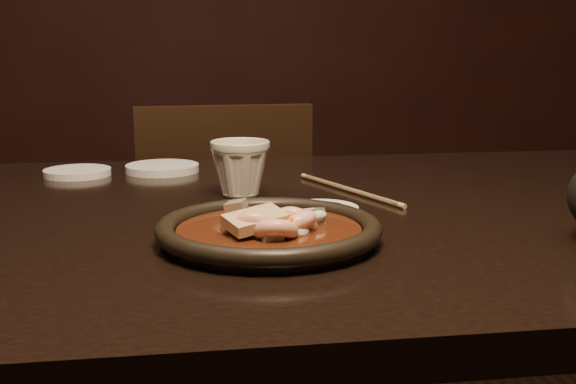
{
  "coord_description": "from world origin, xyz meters",
  "views": [
    {
      "loc": [
        -0.17,
        -0.95,
        0.98
      ],
      "look_at": [
        -0.05,
        -0.12,
        0.8
      ],
      "focal_mm": 45.0,
      "sensor_mm": 36.0,
      "label": 1
    }
  ],
  "objects": [
    {
      "name": "stirfry",
      "position": [
        -0.07,
        -0.17,
        0.77
      ],
      "size": [
        0.13,
        0.15,
        0.05
      ],
      "color": "#38160A",
      "rests_on": "plate"
    },
    {
      "name": "table",
      "position": [
        0.0,
        0.0,
        0.67
      ],
      "size": [
        1.6,
        0.9,
        0.75
      ],
      "color": "black",
      "rests_on": "floor"
    },
    {
      "name": "saucer_right",
      "position": [
        -0.2,
        0.32,
        0.76
      ],
      "size": [
        0.13,
        0.13,
        0.01
      ],
      "primitive_type": "cylinder",
      "color": "white",
      "rests_on": "table"
    },
    {
      "name": "soy_dish",
      "position": [
        0.01,
        -0.05,
        0.76
      ],
      "size": [
        0.1,
        0.1,
        0.01
      ],
      "primitive_type": "cylinder",
      "color": "white",
      "rests_on": "table"
    },
    {
      "name": "chopsticks",
      "position": [
        0.08,
        0.1,
        0.75
      ],
      "size": [
        0.11,
        0.25,
        0.01
      ],
      "rotation": [
        0.0,
        0.0,
        0.37
      ],
      "color": "tan",
      "rests_on": "table"
    },
    {
      "name": "tea_cup",
      "position": [
        -0.08,
        0.1,
        0.79
      ],
      "size": [
        0.1,
        0.1,
        0.09
      ],
      "primitive_type": "imported",
      "rotation": [
        0.0,
        0.0,
        0.16
      ],
      "color": "beige",
      "rests_on": "table"
    },
    {
      "name": "chair",
      "position": [
        -0.08,
        0.7,
        0.46
      ],
      "size": [
        0.41,
        0.41,
        0.84
      ],
      "rotation": [
        0.0,
        0.0,
        3.18
      ],
      "color": "black",
      "rests_on": "floor"
    },
    {
      "name": "plate",
      "position": [
        -0.07,
        -0.16,
        0.76
      ],
      "size": [
        0.26,
        0.26,
        0.03
      ],
      "color": "black",
      "rests_on": "table"
    },
    {
      "name": "saucer_left",
      "position": [
        -0.35,
        0.3,
        0.76
      ],
      "size": [
        0.11,
        0.11,
        0.01
      ],
      "primitive_type": "cylinder",
      "color": "white",
      "rests_on": "table"
    }
  ]
}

